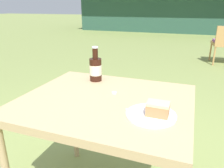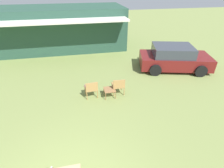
{
  "view_description": "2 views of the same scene",
  "coord_description": "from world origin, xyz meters",
  "px_view_note": "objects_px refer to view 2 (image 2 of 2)",
  "views": [
    {
      "loc": [
        0.41,
        -1.0,
        1.21
      ],
      "look_at": [
        0.0,
        0.1,
        0.78
      ],
      "focal_mm": 35.0,
      "sensor_mm": 36.0,
      "label": 1
    },
    {
      "loc": [
        0.68,
        -2.38,
        4.59
      ],
      "look_at": [
        1.91,
        3.68,
        0.9
      ],
      "focal_mm": 28.0,
      "sensor_mm": 36.0,
      "label": 2
    }
  ],
  "objects_px": {
    "parked_car": "(174,58)",
    "wicker_chair_cushioned": "(91,88)",
    "garden_side_table": "(110,90)",
    "wicker_chair_plain": "(118,85)"
  },
  "relations": [
    {
      "from": "parked_car",
      "to": "garden_side_table",
      "type": "xyz_separation_m",
      "value": [
        -4.23,
        -2.13,
        -0.33
      ]
    },
    {
      "from": "parked_car",
      "to": "wicker_chair_cushioned",
      "type": "distance_m",
      "value": 5.41
    },
    {
      "from": "parked_car",
      "to": "wicker_chair_plain",
      "type": "distance_m",
      "value": 4.29
    },
    {
      "from": "garden_side_table",
      "to": "wicker_chair_cushioned",
      "type": "bearing_deg",
      "value": 169.5
    },
    {
      "from": "wicker_chair_cushioned",
      "to": "wicker_chair_plain",
      "type": "height_order",
      "value": "same"
    },
    {
      "from": "parked_car",
      "to": "garden_side_table",
      "type": "distance_m",
      "value": 4.75
    },
    {
      "from": "wicker_chair_plain",
      "to": "parked_car",
      "type": "bearing_deg",
      "value": -150.34
    },
    {
      "from": "wicker_chair_cushioned",
      "to": "garden_side_table",
      "type": "relative_size",
      "value": 1.6
    },
    {
      "from": "parked_car",
      "to": "wicker_chair_cushioned",
      "type": "height_order",
      "value": "parked_car"
    },
    {
      "from": "parked_car",
      "to": "wicker_chair_cushioned",
      "type": "bearing_deg",
      "value": -144.09
    }
  ]
}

